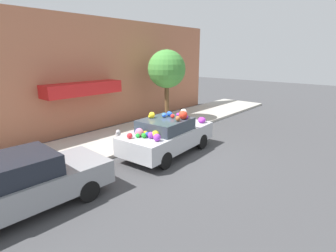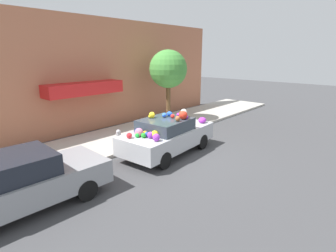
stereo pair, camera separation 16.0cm
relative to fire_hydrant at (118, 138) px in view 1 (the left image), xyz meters
name	(u,v)px [view 1 (the left image)]	position (x,y,z in m)	size (l,w,h in m)	color
ground_plane	(167,153)	(1.03, -1.65, -0.48)	(60.00, 60.00, 0.00)	#424244
sidewalk_curb	(122,137)	(1.03, 1.05, -0.41)	(24.00, 3.20, 0.13)	#B2ADA3
building_facade	(89,76)	(0.99, 3.27, 2.19)	(18.00, 1.20, 5.39)	#B26B4C
street_tree	(167,69)	(4.56, 1.47, 2.41)	(2.01, 2.01, 3.79)	brown
fire_hydrant	(118,138)	(0.00, 0.00, 0.00)	(0.20, 0.20, 0.70)	#B2B2B7
art_car	(168,135)	(1.00, -1.69, 0.26)	(4.04, 2.00, 1.69)	#B7BABF
parked_car_plain	(20,183)	(-4.16, -1.56, 0.24)	(4.15, 1.85, 1.41)	gray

